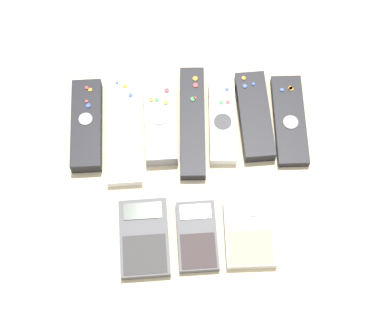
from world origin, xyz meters
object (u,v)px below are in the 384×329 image
at_px(remote_3, 193,122).
at_px(remote_6, 290,120).
at_px(remote_4, 222,122).
at_px(remote_1, 123,127).
at_px(calculator_0, 144,238).
at_px(remote_2, 160,123).
at_px(calculator_2, 249,233).
at_px(calculator_1, 197,236).
at_px(remote_0, 87,125).
at_px(remote_5, 255,116).

distance_m(remote_3, remote_6, 0.17).
distance_m(remote_3, remote_4, 0.05).
distance_m(remote_1, calculator_0, 0.21).
bearing_deg(remote_2, calculator_0, -99.60).
bearing_deg(remote_4, remote_1, -177.07).
xyz_separation_m(remote_1, remote_2, (0.06, 0.00, 0.00)).
distance_m(remote_4, calculator_2, 0.21).
bearing_deg(remote_4, calculator_1, -102.69).
relative_size(remote_1, calculator_1, 1.85).
height_order(remote_0, remote_3, remote_0).
height_order(remote_4, calculator_0, remote_4).
bearing_deg(calculator_1, remote_5, 61.03).
xyz_separation_m(remote_1, remote_3, (0.12, 0.00, 0.00)).
relative_size(remote_3, remote_6, 1.22).
relative_size(remote_0, remote_1, 0.79).
height_order(remote_0, calculator_1, remote_0).
bearing_deg(remote_1, calculator_2, -46.09).
xyz_separation_m(remote_6, calculator_2, (-0.09, -0.20, 0.00)).
bearing_deg(calculator_2, remote_0, 142.70).
relative_size(remote_4, remote_6, 0.90).
bearing_deg(remote_0, remote_6, -1.05).
bearing_deg(remote_1, remote_2, 1.48).
xyz_separation_m(remote_5, calculator_1, (-0.12, -0.21, -0.00)).
relative_size(remote_3, calculator_1, 1.83).
height_order(remote_3, remote_5, remote_5).
xyz_separation_m(remote_0, calculator_0, (0.09, -0.21, -0.01)).
height_order(calculator_0, calculator_1, calculator_0).
relative_size(remote_3, remote_4, 1.36).
height_order(remote_2, calculator_2, remote_2).
bearing_deg(remote_0, calculator_2, -38.28).
height_order(remote_1, calculator_1, remote_1).
relative_size(remote_5, calculator_2, 1.44).
bearing_deg(remote_0, calculator_1, -49.35).
bearing_deg(remote_6, calculator_2, -112.08).
bearing_deg(remote_2, remote_3, 0.07).
bearing_deg(remote_3, calculator_2, -66.08).
distance_m(remote_0, calculator_0, 0.23).
distance_m(remote_0, calculator_2, 0.34).
bearing_deg(remote_4, remote_0, -178.39).
relative_size(remote_5, calculator_1, 1.44).
distance_m(calculator_0, calculator_2, 0.17).
bearing_deg(calculator_1, remote_3, 87.93).
xyz_separation_m(remote_2, remote_5, (0.17, 0.00, -0.00)).
relative_size(remote_1, remote_5, 1.28).
bearing_deg(remote_6, remote_4, -179.21).
xyz_separation_m(remote_6, calculator_1, (-0.18, -0.20, -0.00)).
relative_size(remote_1, calculator_2, 1.85).
bearing_deg(remote_4, remote_3, 179.83).
xyz_separation_m(remote_4, remote_5, (0.06, 0.01, 0.00)).
xyz_separation_m(remote_3, remote_5, (0.11, 0.00, 0.00)).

